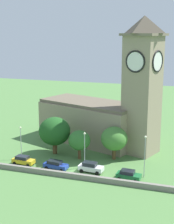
{
  "coord_description": "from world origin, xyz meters",
  "views": [
    {
      "loc": [
        21.06,
        -56.11,
        25.48
      ],
      "look_at": [
        -0.02,
        7.34,
        9.98
      ],
      "focal_mm": 54.7,
      "sensor_mm": 36.0,
      "label": 1
    }
  ],
  "objects_px": {
    "tree_riverside_west": "(79,140)",
    "tree_by_tower": "(55,131)",
    "streetlamp_west_mid": "(21,138)",
    "car_blue": "(56,165)",
    "car_yellow": "(23,160)",
    "car_white": "(91,167)",
    "church": "(106,111)",
    "car_green": "(128,175)",
    "streetlamp_east_mid": "(145,150)",
    "tree_churchyard": "(114,139)",
    "streetlamp_central": "(85,144)"
  },
  "relations": [
    {
      "from": "car_green",
      "to": "tree_riverside_west",
      "type": "bearing_deg",
      "value": 149.29
    },
    {
      "from": "car_white",
      "to": "tree_by_tower",
      "type": "height_order",
      "value": "tree_by_tower"
    },
    {
      "from": "streetlamp_east_mid",
      "to": "car_yellow",
      "type": "bearing_deg",
      "value": -176.85
    },
    {
      "from": "car_green",
      "to": "tree_riverside_west",
      "type": "height_order",
      "value": "tree_riverside_west"
    },
    {
      "from": "car_green",
      "to": "streetlamp_west_mid",
      "type": "xyz_separation_m",
      "value": [
        -23.11,
        3.15,
        3.75
      ]
    },
    {
      "from": "car_green",
      "to": "tree_riverside_west",
      "type": "xyz_separation_m",
      "value": [
        -11.74,
        6.97,
        3.12
      ]
    },
    {
      "from": "church",
      "to": "car_yellow",
      "type": "xyz_separation_m",
      "value": [
        -12.19,
        -17.38,
        -7.16
      ]
    },
    {
      "from": "church",
      "to": "car_white",
      "type": "xyz_separation_m",
      "value": [
        1.75,
        -16.8,
        -7.07
      ]
    },
    {
      "from": "streetlamp_east_mid",
      "to": "tree_by_tower",
      "type": "xyz_separation_m",
      "value": [
        -20.36,
        6.52,
        -0.17
      ]
    },
    {
      "from": "car_green",
      "to": "tree_churchyard",
      "type": "relative_size",
      "value": 0.64
    },
    {
      "from": "car_white",
      "to": "tree_by_tower",
      "type": "xyz_separation_m",
      "value": [
        -10.46,
        7.25,
        4.03
      ]
    },
    {
      "from": "car_green",
      "to": "tree_riverside_west",
      "type": "relative_size",
      "value": 0.73
    },
    {
      "from": "streetlamp_central",
      "to": "streetlamp_east_mid",
      "type": "relative_size",
      "value": 0.91
    },
    {
      "from": "church",
      "to": "tree_by_tower",
      "type": "height_order",
      "value": "church"
    },
    {
      "from": "tree_riverside_west",
      "to": "tree_by_tower",
      "type": "relative_size",
      "value": 0.76
    },
    {
      "from": "car_white",
      "to": "streetlamp_central",
      "type": "xyz_separation_m",
      "value": [
        -1.71,
        1.5,
        3.8
      ]
    },
    {
      "from": "car_yellow",
      "to": "car_white",
      "type": "bearing_deg",
      "value": 2.38
    },
    {
      "from": "streetlamp_west_mid",
      "to": "car_blue",
      "type": "bearing_deg",
      "value": -16.83
    },
    {
      "from": "car_green",
      "to": "car_white",
      "type": "bearing_deg",
      "value": 170.76
    },
    {
      "from": "car_white",
      "to": "church",
      "type": "bearing_deg",
      "value": 95.93
    },
    {
      "from": "church",
      "to": "car_yellow",
      "type": "relative_size",
      "value": 6.68
    },
    {
      "from": "streetlamp_west_mid",
      "to": "streetlamp_east_mid",
      "type": "distance_m",
      "value": 25.61
    },
    {
      "from": "streetlamp_central",
      "to": "tree_riverside_west",
      "type": "height_order",
      "value": "streetlamp_central"
    },
    {
      "from": "car_blue",
      "to": "car_white",
      "type": "xyz_separation_m",
      "value": [
        6.84,
        0.73,
        0.12
      ]
    },
    {
      "from": "streetlamp_central",
      "to": "church",
      "type": "bearing_deg",
      "value": 90.12
    },
    {
      "from": "car_blue",
      "to": "streetlamp_east_mid",
      "type": "height_order",
      "value": "streetlamp_east_mid"
    },
    {
      "from": "tree_riverside_west",
      "to": "tree_churchyard",
      "type": "distance_m",
      "value": 7.15
    },
    {
      "from": "car_white",
      "to": "tree_by_tower",
      "type": "distance_m",
      "value": 13.35
    },
    {
      "from": "car_yellow",
      "to": "streetlamp_east_mid",
      "type": "height_order",
      "value": "streetlamp_east_mid"
    },
    {
      "from": "church",
      "to": "streetlamp_east_mid",
      "type": "xyz_separation_m",
      "value": [
        11.65,
        -16.07,
        -2.87
      ]
    },
    {
      "from": "tree_riverside_west",
      "to": "streetlamp_east_mid",
      "type": "bearing_deg",
      "value": -19.49
    },
    {
      "from": "car_blue",
      "to": "streetlamp_east_mid",
      "type": "bearing_deg",
      "value": 5.01
    },
    {
      "from": "church",
      "to": "streetlamp_central",
      "type": "relative_size",
      "value": 4.29
    },
    {
      "from": "car_blue",
      "to": "tree_riverside_west",
      "type": "xyz_separation_m",
      "value": [
        2.54,
        6.5,
        3.17
      ]
    },
    {
      "from": "church",
      "to": "tree_by_tower",
      "type": "distance_m",
      "value": 13.28
    },
    {
      "from": "tree_riverside_west",
      "to": "tree_by_tower",
      "type": "distance_m",
      "value": 6.41
    },
    {
      "from": "church",
      "to": "car_yellow",
      "type": "distance_m",
      "value": 22.4
    },
    {
      "from": "streetlamp_central",
      "to": "streetlamp_east_mid",
      "type": "distance_m",
      "value": 11.65
    },
    {
      "from": "streetlamp_east_mid",
      "to": "tree_churchyard",
      "type": "height_order",
      "value": "streetlamp_east_mid"
    },
    {
      "from": "tree_by_tower",
      "to": "tree_churchyard",
      "type": "bearing_deg",
      "value": 2.85
    },
    {
      "from": "car_blue",
      "to": "tree_by_tower",
      "type": "relative_size",
      "value": 0.61
    },
    {
      "from": "car_white",
      "to": "tree_riverside_west",
      "type": "height_order",
      "value": "tree_riverside_west"
    },
    {
      "from": "streetlamp_east_mid",
      "to": "tree_by_tower",
      "type": "bearing_deg",
      "value": 162.25
    },
    {
      "from": "car_blue",
      "to": "tree_churchyard",
      "type": "xyz_separation_m",
      "value": [
        9.36,
        8.63,
        3.58
      ]
    },
    {
      "from": "tree_churchyard",
      "to": "church",
      "type": "bearing_deg",
      "value": 115.56
    },
    {
      "from": "car_blue",
      "to": "tree_riverside_west",
      "type": "bearing_deg",
      "value": 68.65
    },
    {
      "from": "car_white",
      "to": "car_green",
      "type": "bearing_deg",
      "value": -9.24
    },
    {
      "from": "church",
      "to": "tree_churchyard",
      "type": "height_order",
      "value": "church"
    },
    {
      "from": "car_yellow",
      "to": "car_green",
      "type": "relative_size",
      "value": 1.03
    },
    {
      "from": "car_white",
      "to": "streetlamp_west_mid",
      "type": "height_order",
      "value": "streetlamp_west_mid"
    }
  ]
}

